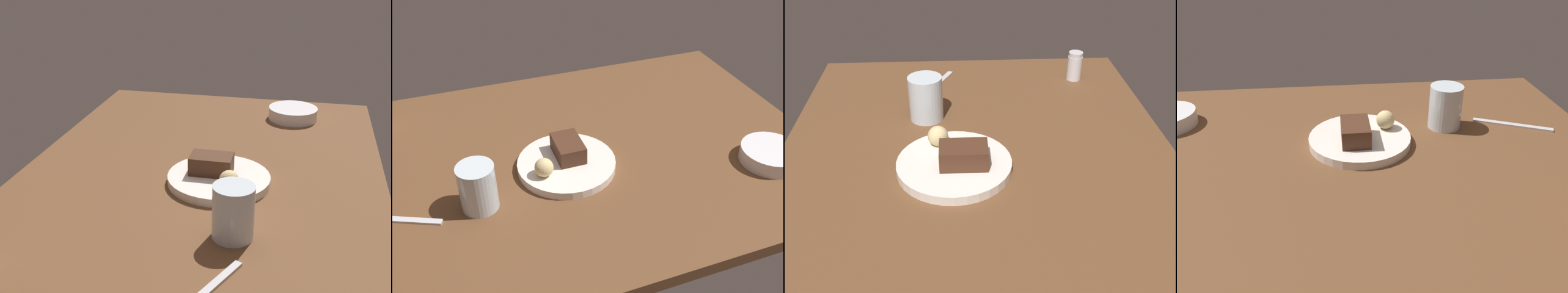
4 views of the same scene
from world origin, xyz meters
The scene contains 6 objects.
dining_table centered at (0.00, 0.00, 1.50)cm, with size 120.00×84.00×3.00cm, color brown.
dessert_plate centered at (-4.32, -4.99, 3.97)cm, with size 23.05×23.05×1.94cm, color white.
chocolate_cake_slice centered at (-3.24, -3.07, 7.04)cm, with size 9.46×6.23×4.21cm, color #472819.
bread_roll centered at (-10.57, -8.24, 7.08)cm, with size 4.28×4.28×4.28cm, color #DBC184.
water_glass centered at (-25.55, -11.33, 8.25)cm, with size 7.87×7.87×10.51cm, color silver.
butter_knife centered at (-42.51, -9.73, 3.25)cm, with size 19.00×1.40×0.50cm, color silver.
Camera 4 is at (1.79, 75.89, 48.34)cm, focal length 37.41 mm.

